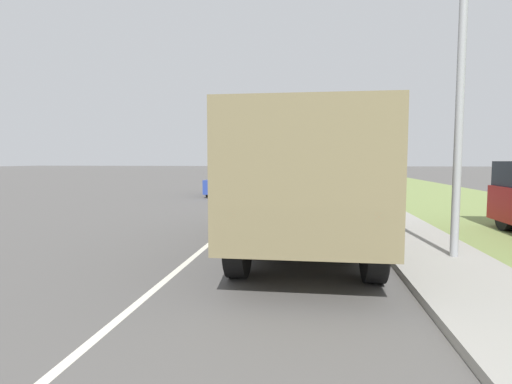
{
  "coord_description": "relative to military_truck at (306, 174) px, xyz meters",
  "views": [
    {
      "loc": [
        2.17,
        5.09,
        1.84
      ],
      "look_at": [
        0.84,
        14.98,
        1.04
      ],
      "focal_mm": 28.0,
      "sensor_mm": 36.0,
      "label": 1
    }
  ],
  "objects": [
    {
      "name": "car_third_ahead",
      "position": [
        -3.63,
        40.27,
        -0.8
      ],
      "size": [
        1.93,
        4.16,
        1.69
      ],
      "color": "tan",
      "rests_on": "ground"
    },
    {
      "name": "car_second_ahead",
      "position": [
        -0.16,
        25.38,
        -0.79
      ],
      "size": [
        1.78,
        4.1,
        1.73
      ],
      "color": "#336B3D",
      "rests_on": "ground"
    },
    {
      "name": "sidewalk_right",
      "position": [
        2.39,
        26.51,
        -1.49
      ],
      "size": [
        1.8,
        120.0,
        0.12
      ],
      "color": "#9E9B93",
      "rests_on": "ground"
    },
    {
      "name": "military_truck",
      "position": [
        0.0,
        0.0,
        0.0
      ],
      "size": [
        2.35,
        7.31,
        2.63
      ],
      "color": "#606647",
      "rests_on": "ground"
    },
    {
      "name": "car_nearest_ahead",
      "position": [
        -4.17,
        12.42,
        -0.84
      ],
      "size": [
        1.74,
        4.33,
        1.59
      ],
      "color": "navy",
      "rests_on": "ground"
    },
    {
      "name": "lane_centre_stripe",
      "position": [
        -2.11,
        26.51,
        -1.55
      ],
      "size": [
        0.12,
        120.0,
        0.0
      ],
      "color": "silver",
      "rests_on": "ground"
    },
    {
      "name": "ground_plane",
      "position": [
        -2.11,
        26.51,
        -1.55
      ],
      "size": [
        180.0,
        180.0,
        0.0
      ],
      "primitive_type": "plane",
      "color": "#565451"
    },
    {
      "name": "grass_strip_right",
      "position": [
        6.79,
        26.51,
        -1.54
      ],
      "size": [
        7.0,
        120.0,
        0.02
      ],
      "color": "olive",
      "rests_on": "ground"
    }
  ]
}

